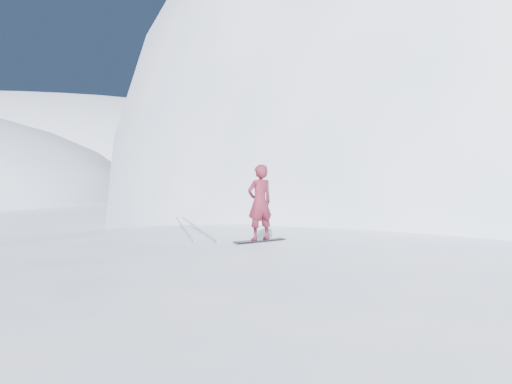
% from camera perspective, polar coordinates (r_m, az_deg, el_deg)
% --- Properties ---
extents(near_ridge, '(36.00, 28.00, 4.80)m').
position_cam_1_polar(near_ridge, '(14.33, 6.78, -14.27)').
color(near_ridge, white).
rests_on(near_ridge, ground).
extents(peak_shoulder, '(28.00, 24.00, 18.00)m').
position_cam_1_polar(peak_shoulder, '(32.89, 16.09, -4.54)').
color(peak_shoulder, white).
rests_on(peak_shoulder, ground).
extents(far_ridge_c, '(140.00, 90.00, 36.00)m').
position_cam_1_polar(far_ridge_c, '(126.36, -22.69, 0.84)').
color(far_ridge_c, white).
rests_on(far_ridge_c, ground).
extents(wind_bumps, '(16.00, 14.40, 1.00)m').
position_cam_1_polar(wind_bumps, '(13.27, 0.74, -15.68)').
color(wind_bumps, white).
rests_on(wind_bumps, ground).
extents(snowboard, '(1.30, 0.81, 0.02)m').
position_cam_1_polar(snowboard, '(13.43, 0.38, -4.87)').
color(snowboard, black).
rests_on(snowboard, near_ridge).
extents(snowboarder, '(0.77, 0.67, 1.77)m').
position_cam_1_polar(snowboarder, '(13.34, 0.38, -1.04)').
color(snowboarder, maroon).
rests_on(snowboarder, snowboard).
extents(board_tracks, '(1.31, 5.96, 0.04)m').
position_cam_1_polar(board_tracks, '(16.20, -6.56, -3.50)').
color(board_tracks, silver).
rests_on(board_tracks, ground).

